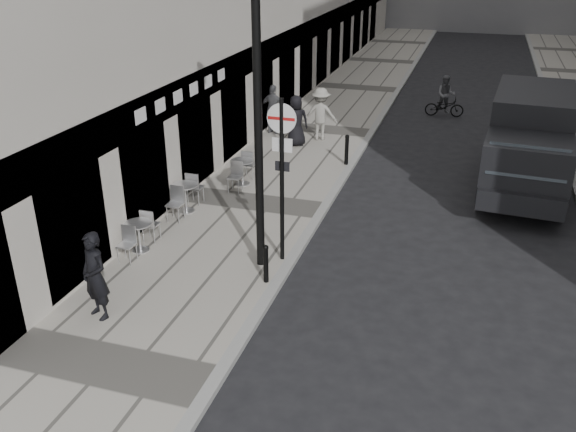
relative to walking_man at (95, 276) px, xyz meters
name	(u,v)px	position (x,y,z in m)	size (l,w,h in m)	color
sidewalk	(320,130)	(0.96, 13.99, -0.98)	(4.00, 60.00, 0.12)	gray
walking_man	(95,276)	(0.00, 0.00, 0.00)	(0.67, 0.44, 1.83)	black
sign_post	(282,160)	(2.76, 3.35, 1.54)	(0.66, 0.10, 3.83)	black
lamppost	(258,95)	(2.36, 2.98, 3.04)	(0.32, 0.32, 7.11)	black
bollard_near	(347,151)	(2.81, 10.23, -0.44)	(0.13, 0.13, 0.95)	black
bollard_far	(266,265)	(2.74, 2.24, -0.50)	(0.11, 0.11, 0.84)	black
panel_van	(530,138)	(8.35, 10.05, 0.57)	(2.69, 6.22, 2.86)	black
cyclist	(445,101)	(5.46, 17.77, -0.35)	(1.66, 0.69, 1.75)	black
pedestrian_a	(273,109)	(-0.64, 12.92, 0.01)	(1.09, 0.45, 1.86)	#4F5054
pedestrian_b	(321,114)	(1.28, 12.67, 0.05)	(1.25, 0.72, 1.93)	gray
pedestrian_c	(296,121)	(0.62, 11.69, 0.00)	(0.89, 0.58, 1.83)	black
cafe_table_near	(139,234)	(-0.64, 2.72, -0.48)	(0.67, 1.52, 0.87)	silver
cafe_table_mid	(185,195)	(-0.60, 5.16, -0.44)	(0.73, 1.65, 0.94)	silver
cafe_table_far	(242,170)	(0.16, 7.51, -0.46)	(0.71, 1.59, 0.91)	silver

